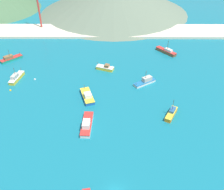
# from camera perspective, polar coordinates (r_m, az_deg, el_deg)

# --- Properties ---
(ground) EXTENTS (260.00, 280.00, 0.50)m
(ground) POSITION_cam_1_polar(r_m,az_deg,el_deg) (83.68, 0.65, -3.67)
(ground) COLOR #146B7F
(fishing_boat_1) EXTENTS (3.87, 9.31, 5.40)m
(fishing_boat_1) POSITION_cam_1_polar(r_m,az_deg,el_deg) (105.00, -20.74, 3.70)
(fishing_boat_1) COLOR gold
(fishing_boat_1) RESTS_ON ground
(fishing_boat_2) EXTENTS (8.95, 7.12, 5.56)m
(fishing_boat_2) POSITION_cam_1_polar(r_m,az_deg,el_deg) (96.94, 7.51, 3.07)
(fishing_boat_2) COLOR silver
(fishing_boat_2) RESTS_ON ground
(fishing_boat_4) EXTENTS (3.35, 10.85, 2.85)m
(fishing_boat_4) POSITION_cam_1_polar(r_m,az_deg,el_deg) (77.48, -5.68, -6.57)
(fishing_boat_4) COLOR silver
(fishing_boat_4) RESTS_ON ground
(fishing_boat_5) EXTENTS (8.66, 9.63, 6.18)m
(fishing_boat_5) POSITION_cam_1_polar(r_m,az_deg,el_deg) (121.01, 12.14, 9.62)
(fishing_boat_5) COLOR brown
(fishing_boat_5) RESTS_ON ground
(fishing_boat_6) EXTENTS (6.00, 10.07, 2.74)m
(fishing_boat_6) POSITION_cam_1_polar(r_m,az_deg,el_deg) (88.77, -5.57, -0.25)
(fishing_boat_6) COLOR #1E5BA8
(fishing_boat_6) RESTS_ON ground
(fishing_boat_7) EXTENTS (7.65, 5.05, 2.87)m
(fishing_boat_7) POSITION_cam_1_polar(r_m,az_deg,el_deg) (105.03, -1.53, 6.14)
(fishing_boat_7) COLOR gold
(fishing_boat_7) RESTS_ON ground
(fishing_boat_8) EXTENTS (5.22, 7.35, 6.28)m
(fishing_boat_8) POSITION_cam_1_polar(r_m,az_deg,el_deg) (83.14, 13.22, -4.10)
(fishing_boat_8) COLOR orange
(fishing_boat_8) RESTS_ON ground
(fishing_boat_11) EXTENTS (8.67, 8.54, 5.33)m
(fishing_boat_11) POSITION_cam_1_polar(r_m,az_deg,el_deg) (120.74, -21.87, 7.66)
(fishing_boat_11) COLOR #198466
(fishing_boat_11) RESTS_ON ground
(buoy_0) EXTENTS (0.74, 0.74, 0.74)m
(buoy_0) POSITION_cam_1_polar(r_m,az_deg,el_deg) (103.32, -16.97, 3.41)
(buoy_0) COLOR silver
(buoy_0) RESTS_ON ground
(buoy_1) EXTENTS (0.72, 0.72, 0.72)m
(buoy_1) POSITION_cam_1_polar(r_m,az_deg,el_deg) (99.78, -21.91, 0.98)
(buoy_1) COLOR gold
(buoy_1) RESTS_ON ground
(beach_strip) EXTENTS (247.00, 18.12, 1.20)m
(beach_strip) POSITION_cam_1_polar(r_m,az_deg,el_deg) (141.30, 0.54, 14.18)
(beach_strip) COLOR beige
(beach_strip) RESTS_ON ground
(radio_tower) EXTENTS (3.11, 2.49, 31.15)m
(radio_tower) POSITION_cam_1_polar(r_m,az_deg,el_deg) (145.92, -16.50, 19.86)
(radio_tower) COLOR #B7332D
(radio_tower) RESTS_ON ground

